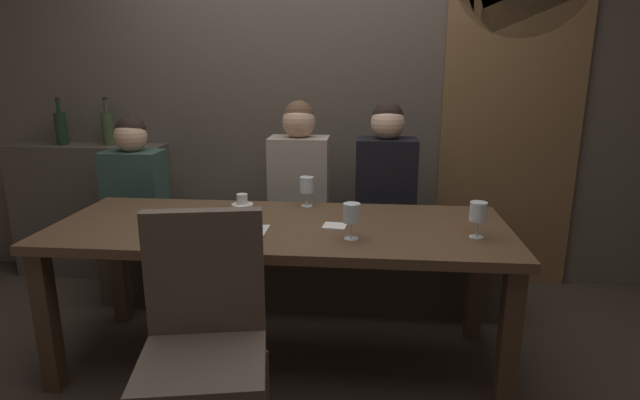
% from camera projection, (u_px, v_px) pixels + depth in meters
% --- Properties ---
extents(ground, '(9.00, 9.00, 0.00)m').
position_uv_depth(ground, '(283.00, 359.00, 2.69)').
color(ground, '#382D26').
extents(back_wall_tiled, '(6.00, 0.12, 3.00)m').
position_uv_depth(back_wall_tiled, '(308.00, 63.00, 3.48)').
color(back_wall_tiled, brown).
rests_on(back_wall_tiled, ground).
extents(arched_door, '(0.90, 0.05, 2.55)m').
position_uv_depth(arched_door, '(514.00, 85.00, 3.32)').
color(arched_door, brown).
rests_on(arched_door, ground).
extents(back_counter, '(1.10, 0.28, 0.95)m').
position_uv_depth(back_counter, '(93.00, 210.00, 3.71)').
color(back_counter, '#494138').
rests_on(back_counter, ground).
extents(dining_table, '(2.20, 0.84, 0.74)m').
position_uv_depth(dining_table, '(280.00, 241.00, 2.52)').
color(dining_table, '#493422').
rests_on(dining_table, ground).
extents(banquette_bench, '(2.50, 0.44, 0.45)m').
position_uv_depth(banquette_bench, '(300.00, 267.00, 3.30)').
color(banquette_bench, '#40352A').
rests_on(banquette_bench, ground).
extents(chair_near_side, '(0.52, 0.52, 0.98)m').
position_uv_depth(chair_near_side, '(204.00, 330.00, 1.86)').
color(chair_near_side, brown).
rests_on(chair_near_side, ground).
extents(diner_redhead, '(0.36, 0.24, 0.74)m').
position_uv_depth(diner_redhead, '(135.00, 178.00, 3.23)').
color(diner_redhead, '#2D473D').
rests_on(diner_redhead, banquette_bench).
extents(diner_bearded, '(0.36, 0.24, 0.84)m').
position_uv_depth(diner_bearded, '(300.00, 173.00, 3.16)').
color(diner_bearded, '#9E9384').
rests_on(diner_bearded, banquette_bench).
extents(diner_far_end, '(0.36, 0.24, 0.84)m').
position_uv_depth(diner_far_end, '(386.00, 175.00, 3.09)').
color(diner_far_end, black).
rests_on(diner_far_end, banquette_bench).
extents(wine_bottle_dark_red, '(0.08, 0.08, 0.33)m').
position_uv_depth(wine_bottle_dark_red, '(61.00, 127.00, 3.56)').
color(wine_bottle_dark_red, black).
rests_on(wine_bottle_dark_red, back_counter).
extents(wine_bottle_pale_label, '(0.08, 0.08, 0.33)m').
position_uv_depth(wine_bottle_pale_label, '(108.00, 127.00, 3.56)').
color(wine_bottle_pale_label, '#384728').
rests_on(wine_bottle_pale_label, back_counter).
extents(wine_glass_far_right, '(0.08, 0.08, 0.16)m').
position_uv_depth(wine_glass_far_right, '(478.00, 213.00, 2.28)').
color(wine_glass_far_right, silver).
rests_on(wine_glass_far_right, dining_table).
extents(wine_glass_near_left, '(0.08, 0.08, 0.16)m').
position_uv_depth(wine_glass_near_left, '(352.00, 214.00, 2.25)').
color(wine_glass_near_left, silver).
rests_on(wine_glass_near_left, dining_table).
extents(wine_glass_near_right, '(0.08, 0.08, 0.16)m').
position_uv_depth(wine_glass_near_right, '(307.00, 186.00, 2.78)').
color(wine_glass_near_right, silver).
rests_on(wine_glass_near_right, dining_table).
extents(espresso_cup, '(0.12, 0.12, 0.06)m').
position_uv_depth(espresso_cup, '(242.00, 201.00, 2.83)').
color(espresso_cup, white).
rests_on(espresso_cup, dining_table).
extents(dessert_plate, '(0.19, 0.19, 0.05)m').
position_uv_depth(dessert_plate, '(247.00, 230.00, 2.37)').
color(dessert_plate, white).
rests_on(dessert_plate, dining_table).
extents(fork_on_table, '(0.08, 0.16, 0.01)m').
position_uv_depth(fork_on_table, '(215.00, 233.00, 2.36)').
color(fork_on_table, silver).
rests_on(fork_on_table, dining_table).
extents(folded_napkin, '(0.12, 0.11, 0.01)m').
position_uv_depth(folded_napkin, '(335.00, 226.00, 2.45)').
color(folded_napkin, silver).
rests_on(folded_napkin, dining_table).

